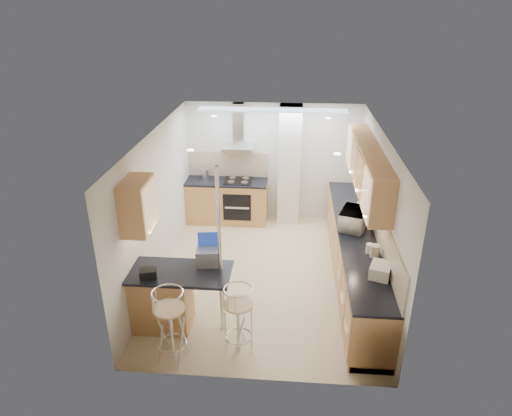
# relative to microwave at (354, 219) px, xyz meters

# --- Properties ---
(ground) EXTENTS (4.80, 4.80, 0.00)m
(ground) POSITION_rel_microwave_xyz_m (-1.44, -0.11, -1.08)
(ground) COLOR beige
(ground) RESTS_ON ground
(room_shell) EXTENTS (3.64, 4.84, 2.51)m
(room_shell) POSITION_rel_microwave_xyz_m (-1.12, 0.26, 0.46)
(room_shell) COLOR white
(room_shell) RESTS_ON ground
(right_counter) EXTENTS (0.63, 4.40, 0.92)m
(right_counter) POSITION_rel_microwave_xyz_m (0.06, -0.11, -0.62)
(right_counter) COLOR #BF7D4C
(right_counter) RESTS_ON ground
(back_counter) EXTENTS (1.70, 0.63, 0.92)m
(back_counter) POSITION_rel_microwave_xyz_m (-2.39, 1.99, -0.62)
(back_counter) COLOR #BF7D4C
(back_counter) RESTS_ON ground
(peninsula) EXTENTS (1.47, 0.72, 0.94)m
(peninsula) POSITION_rel_microwave_xyz_m (-2.57, -1.56, -0.61)
(peninsula) COLOR #BF7D4C
(peninsula) RESTS_ON ground
(microwave) EXTENTS (0.57, 0.68, 0.33)m
(microwave) POSITION_rel_microwave_xyz_m (0.00, 0.00, 0.00)
(microwave) COLOR silver
(microwave) RESTS_ON right_counter
(laptop) EXTENTS (0.38, 0.31, 0.24)m
(laptop) POSITION_rel_microwave_xyz_m (-2.17, -1.34, -0.02)
(laptop) COLOR gray
(laptop) RESTS_ON peninsula
(bag) EXTENTS (0.26, 0.22, 0.12)m
(bag) POSITION_rel_microwave_xyz_m (-2.93, -1.74, -0.08)
(bag) COLOR black
(bag) RESTS_ON peninsula
(bar_stool_near) EXTENTS (0.51, 0.51, 1.06)m
(bar_stool_near) POSITION_rel_microwave_xyz_m (-2.54, -2.21, -0.55)
(bar_stool_near) COLOR tan
(bar_stool_near) RESTS_ON ground
(bar_stool_end) EXTENTS (0.57, 0.57, 1.00)m
(bar_stool_end) POSITION_rel_microwave_xyz_m (-1.68, -2.00, -0.58)
(bar_stool_end) COLOR tan
(bar_stool_end) RESTS_ON ground
(jar_a) EXTENTS (0.15, 0.15, 0.16)m
(jar_a) POSITION_rel_microwave_xyz_m (0.20, 0.69, -0.08)
(jar_a) COLOR silver
(jar_a) RESTS_ON right_counter
(jar_b) EXTENTS (0.12, 0.12, 0.16)m
(jar_b) POSITION_rel_microwave_xyz_m (0.20, 0.60, -0.08)
(jar_b) COLOR silver
(jar_b) RESTS_ON right_counter
(jar_c) EXTENTS (0.15, 0.15, 0.18)m
(jar_c) POSITION_rel_microwave_xyz_m (0.21, -0.90, -0.07)
(jar_c) COLOR #B4A790
(jar_c) RESTS_ON right_counter
(jar_d) EXTENTS (0.12, 0.12, 0.15)m
(jar_d) POSITION_rel_microwave_xyz_m (0.15, -0.79, -0.09)
(jar_d) COLOR silver
(jar_d) RESTS_ON right_counter
(bread_bin) EXTENTS (0.36, 0.40, 0.18)m
(bread_bin) POSITION_rel_microwave_xyz_m (0.21, -1.42, -0.07)
(bread_bin) COLOR silver
(bread_bin) RESTS_ON right_counter
(kettle) EXTENTS (0.16, 0.16, 0.22)m
(kettle) POSITION_rel_microwave_xyz_m (-2.86, 2.07, -0.05)
(kettle) COLOR silver
(kettle) RESTS_ON back_counter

